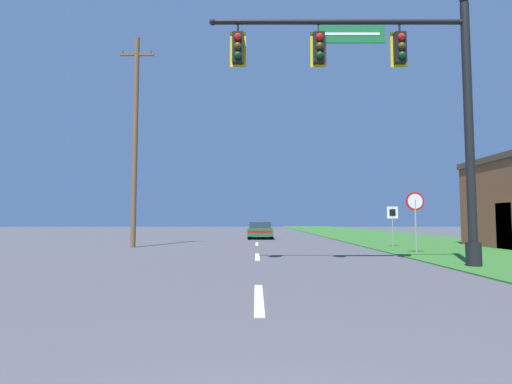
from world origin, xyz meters
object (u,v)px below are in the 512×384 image
at_px(stop_sign, 414,209).
at_px(route_sign_post, 392,217).
at_px(car_ahead, 260,230).
at_px(utility_pole_near, 134,138).
at_px(signal_mast, 399,96).

xyz_separation_m(stop_sign, route_sign_post, (0.34, 3.75, -0.34)).
relative_size(car_ahead, route_sign_post, 2.28).
relative_size(car_ahead, utility_pole_near, 0.42).
distance_m(signal_mast, route_sign_post, 9.38).
bearing_deg(stop_sign, car_ahead, 114.14).
bearing_deg(car_ahead, signal_mast, -77.58).
distance_m(signal_mast, car_ahead, 19.42).
relative_size(stop_sign, route_sign_post, 1.23).
bearing_deg(stop_sign, signal_mast, -115.70).
height_order(car_ahead, route_sign_post, route_sign_post).
relative_size(signal_mast, car_ahead, 1.80).
height_order(signal_mast, car_ahead, signal_mast).
height_order(car_ahead, stop_sign, stop_sign).
xyz_separation_m(signal_mast, route_sign_post, (2.51, 8.27, -3.65)).
distance_m(car_ahead, utility_pole_near, 12.93).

